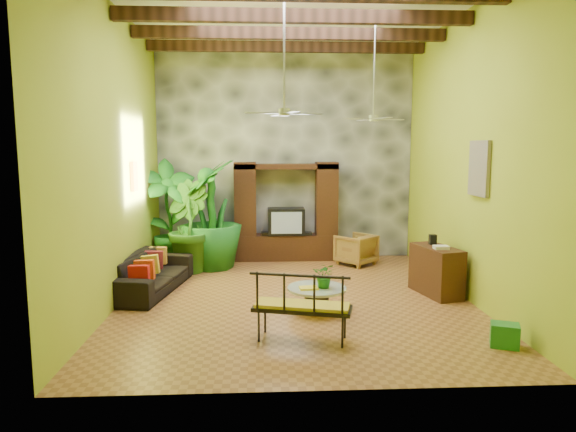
{
  "coord_description": "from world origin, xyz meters",
  "views": [
    {
      "loc": [
        -0.58,
        -8.77,
        2.64
      ],
      "look_at": [
        -0.11,
        0.2,
        1.43
      ],
      "focal_mm": 32.0,
      "sensor_mm": 36.0,
      "label": 1
    }
  ],
  "objects": [
    {
      "name": "wicker_armchair",
      "position": [
        1.56,
        2.55,
        0.35
      ],
      "size": [
        1.06,
        1.06,
        0.69
      ],
      "primitive_type": "imported",
      "rotation": [
        0.0,
        0.0,
        3.86
      ],
      "color": "#8E5D33",
      "rests_on": "ground"
    },
    {
      "name": "ceiling",
      "position": [
        0.0,
        0.0,
        5.0
      ],
      "size": [
        6.0,
        7.0,
        0.02
      ],
      "primitive_type": "cube",
      "color": "silver",
      "rests_on": "back_wall"
    },
    {
      "name": "wall_art_painting",
      "position": [
        2.96,
        -0.6,
        2.3
      ],
      "size": [
        0.06,
        0.7,
        0.9
      ],
      "primitive_type": "cube",
      "color": "teal",
      "rests_on": "right_wall"
    },
    {
      "name": "back_wall",
      "position": [
        0.0,
        3.5,
        2.5
      ],
      "size": [
        6.0,
        0.02,
        5.0
      ],
      "primitive_type": "cube",
      "color": "#9DAB26",
      "rests_on": "ground"
    },
    {
      "name": "sofa",
      "position": [
        -2.64,
        0.57,
        0.34
      ],
      "size": [
        1.31,
        2.47,
        0.68
      ],
      "primitive_type": "imported",
      "rotation": [
        0.0,
        0.0,
        1.39
      ],
      "color": "black",
      "rests_on": "ground"
    },
    {
      "name": "coffee_table",
      "position": [
        0.31,
        -0.76,
        0.26
      ],
      "size": [
        0.95,
        0.95,
        0.4
      ],
      "rotation": [
        0.0,
        0.0,
        -0.16
      ],
      "color": "black",
      "rests_on": "ground"
    },
    {
      "name": "entertainment_center",
      "position": [
        0.0,
        3.14,
        0.97
      ],
      "size": [
        2.4,
        0.55,
        2.3
      ],
      "color": "black",
      "rests_on": "ground"
    },
    {
      "name": "tall_plant_b",
      "position": [
        -2.16,
        2.09,
        0.98
      ],
      "size": [
        1.31,
        1.37,
        1.96
      ],
      "primitive_type": "imported",
      "rotation": [
        0.0,
        0.0,
        2.13
      ],
      "color": "#2B671B",
      "rests_on": "ground"
    },
    {
      "name": "stone_accent_wall",
      "position": [
        0.0,
        3.44,
        2.5
      ],
      "size": [
        5.98,
        0.1,
        4.98
      ],
      "primitive_type": "cube",
      "color": "#3E4047",
      "rests_on": "ground"
    },
    {
      "name": "yellow_tray",
      "position": [
        0.17,
        -0.86,
        0.42
      ],
      "size": [
        0.31,
        0.23,
        0.03
      ],
      "primitive_type": "cube",
      "rotation": [
        0.0,
        0.0,
        0.1
      ],
      "color": "yellow",
      "rests_on": "coffee_table"
    },
    {
      "name": "left_wall",
      "position": [
        -3.0,
        0.0,
        2.5
      ],
      "size": [
        0.02,
        7.0,
        5.0
      ],
      "primitive_type": "cube",
      "color": "#9DAB26",
      "rests_on": "ground"
    },
    {
      "name": "ground",
      "position": [
        0.0,
        0.0,
        0.0
      ],
      "size": [
        7.0,
        7.0,
        0.0
      ],
      "primitive_type": "plane",
      "color": "brown",
      "rests_on": "ground"
    },
    {
      "name": "tall_plant_c",
      "position": [
        -1.68,
        2.38,
        1.19
      ],
      "size": [
        1.53,
        1.53,
        2.38
      ],
      "primitive_type": "imported",
      "rotation": [
        0.0,
        0.0,
        4.87
      ],
      "color": "#19611D",
      "rests_on": "ground"
    },
    {
      "name": "right_wall",
      "position": [
        3.0,
        0.0,
        2.5
      ],
      "size": [
        0.02,
        7.0,
        5.0
      ],
      "primitive_type": "cube",
      "color": "#9DAB26",
      "rests_on": "ground"
    },
    {
      "name": "iron_bench",
      "position": [
        -0.03,
        -2.07,
        0.55
      ],
      "size": [
        1.41,
        0.82,
        0.57
      ],
      "rotation": [
        0.0,
        0.0,
        -0.25
      ],
      "color": "black",
      "rests_on": "ground"
    },
    {
      "name": "ceiling_fan_front",
      "position": [
        -0.2,
        -0.4,
        3.4
      ],
      "size": [
        1.28,
        1.28,
        1.86
      ],
      "color": "#A7A7AC",
      "rests_on": "ceiling"
    },
    {
      "name": "tall_plant_a",
      "position": [
        -2.63,
        2.54,
        1.2
      ],
      "size": [
        1.48,
        1.24,
        2.4
      ],
      "primitive_type": "imported",
      "rotation": [
        0.0,
        0.0,
        0.35
      ],
      "color": "#1B681E",
      "rests_on": "ground"
    },
    {
      "name": "ceiling_fan_back",
      "position": [
        1.6,
        1.2,
        3.4
      ],
      "size": [
        1.28,
        1.28,
        1.86
      ],
      "color": "#A7A7AC",
      "rests_on": "ceiling"
    },
    {
      "name": "centerpiece_plant",
      "position": [
        0.43,
        -0.79,
        0.6
      ],
      "size": [
        0.45,
        0.41,
        0.41
      ],
      "primitive_type": "imported",
      "rotation": [
        0.0,
        0.0,
        -0.31
      ],
      "color": "#185817",
      "rests_on": "coffee_table"
    },
    {
      "name": "wall_art_mask",
      "position": [
        -2.96,
        1.0,
        2.1
      ],
      "size": [
        0.06,
        0.32,
        0.55
      ],
      "primitive_type": "cube",
      "color": "#F2AC1C",
      "rests_on": "left_wall"
    },
    {
      "name": "green_bin",
      "position": [
        2.65,
        -2.38,
        0.16
      ],
      "size": [
        0.43,
        0.38,
        0.31
      ],
      "primitive_type": "cube",
      "rotation": [
        0.0,
        0.0,
        -0.38
      ],
      "color": "#1B6827",
      "rests_on": "ground"
    },
    {
      "name": "ceiling_beams",
      "position": [
        0.0,
        0.0,
        4.78
      ],
      "size": [
        5.95,
        5.36,
        0.22
      ],
      "color": "#341C10",
      "rests_on": "ceiling"
    },
    {
      "name": "side_console",
      "position": [
        2.56,
        0.09,
        0.44
      ],
      "size": [
        0.73,
        1.18,
        0.87
      ],
      "primitive_type": "cube",
      "rotation": [
        0.0,
        0.0,
        0.23
      ],
      "color": "#362311",
      "rests_on": "ground"
    }
  ]
}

